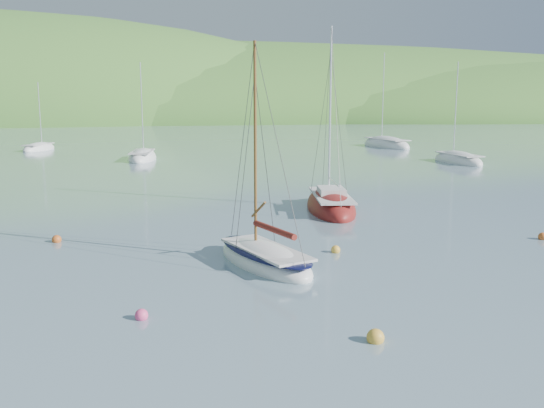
{
  "coord_description": "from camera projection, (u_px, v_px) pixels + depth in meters",
  "views": [
    {
      "loc": [
        -2.91,
        -16.44,
        6.71
      ],
      "look_at": [
        0.73,
        8.0,
        2.22
      ],
      "focal_mm": 40.0,
      "sensor_mm": 36.0,
      "label": 1
    }
  ],
  "objects": [
    {
      "name": "ground",
      "position": [
        288.0,
        328.0,
        17.62
      ],
      "size": [
        700.0,
        700.0,
        0.0
      ],
      "primitive_type": "plane",
      "color": "gray",
      "rests_on": "ground"
    },
    {
      "name": "shoreline_hills",
      "position": [
        159.0,
        116.0,
        184.01
      ],
      "size": [
        690.0,
        135.0,
        56.0
      ],
      "color": "#40762D",
      "rests_on": "ground"
    },
    {
      "name": "daysailer_white",
      "position": [
        265.0,
        259.0,
        24.19
      ],
      "size": [
        4.37,
        6.5,
        9.38
      ],
      "rotation": [
        0.0,
        0.0,
        0.39
      ],
      "color": "white",
      "rests_on": "ground"
    },
    {
      "name": "sloop_red",
      "position": [
        331.0,
        206.0,
        35.51
      ],
      "size": [
        3.43,
        7.97,
        11.46
      ],
      "rotation": [
        0.0,
        0.0,
        -0.1
      ],
      "color": "maroon",
      "rests_on": "ground"
    },
    {
      "name": "distant_sloop_a",
      "position": [
        143.0,
        158.0,
        62.67
      ],
      "size": [
        3.2,
        7.75,
        10.81
      ],
      "rotation": [
        0.0,
        0.0,
        -0.07
      ],
      "color": "white",
      "rests_on": "ground"
    },
    {
      "name": "distant_sloop_b",
      "position": [
        386.0,
        145.0,
        77.82
      ],
      "size": [
        5.41,
        9.58,
        12.93
      ],
      "rotation": [
        0.0,
        0.0,
        0.26
      ],
      "color": "white",
      "rests_on": "ground"
    },
    {
      "name": "distant_sloop_c",
      "position": [
        39.0,
        149.0,
        73.36
      ],
      "size": [
        3.93,
        6.56,
        8.84
      ],
      "rotation": [
        0.0,
        0.0,
        -0.3
      ],
      "color": "white",
      "rests_on": "ground"
    },
    {
      "name": "distant_sloop_d",
      "position": [
        458.0,
        161.0,
        60.02
      ],
      "size": [
        3.48,
        7.75,
        10.7
      ],
      "rotation": [
        0.0,
        0.0,
        0.11
      ],
      "color": "white",
      "rests_on": "ground"
    },
    {
      "name": "mooring_buoys",
      "position": [
        297.0,
        272.0,
        22.72
      ],
      "size": [
        22.87,
        13.6,
        0.49
      ],
      "color": "gold",
      "rests_on": "ground"
    }
  ]
}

